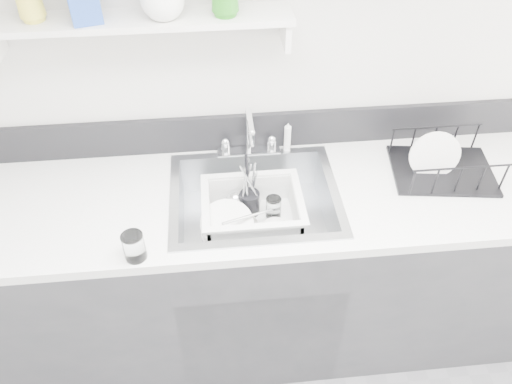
{
  "coord_description": "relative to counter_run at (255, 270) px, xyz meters",
  "views": [
    {
      "loc": [
        -0.13,
        -0.18,
        2.22
      ],
      "look_at": [
        0.0,
        1.14,
        0.98
      ],
      "focal_mm": 35.0,
      "sensor_mm": 36.0,
      "label": 1
    }
  ],
  "objects": [
    {
      "name": "dish_rack",
      "position": [
        0.75,
        0.06,
        0.53
      ],
      "size": [
        0.43,
        0.34,
        0.14
      ],
      "primitive_type": null,
      "rotation": [
        0.0,
        0.0,
        -0.14
      ],
      "color": "black",
      "rests_on": "counter_run"
    },
    {
      "name": "ladle",
      "position": [
        -0.04,
        0.01,
        0.35
      ],
      "size": [
        0.23,
        0.31,
        0.08
      ],
      "primitive_type": null,
      "rotation": [
        0.0,
        0.0,
        -1.09
      ],
      "color": "silver",
      "rests_on": "wash_tub"
    },
    {
      "name": "sink",
      "position": [
        0.0,
        0.0,
        0.37
      ],
      "size": [
        0.64,
        0.52,
        0.2
      ],
      "primitive_type": null,
      "color": "silver",
      "rests_on": "counter_run"
    },
    {
      "name": "counter_run",
      "position": [
        0.0,
        0.0,
        0.0
      ],
      "size": [
        3.2,
        0.62,
        0.92
      ],
      "color": "#2C2C30",
      "rests_on": "ground"
    },
    {
      "name": "side_sprayer",
      "position": [
        0.16,
        0.25,
        0.53
      ],
      "size": [
        0.03,
        0.03,
        0.14
      ],
      "primitive_type": "cylinder",
      "color": "silver",
      "rests_on": "counter_run"
    },
    {
      "name": "tumbler_counter",
      "position": [
        -0.42,
        -0.26,
        0.51
      ],
      "size": [
        0.08,
        0.08,
        0.1
      ],
      "primitive_type": "cylinder",
      "rotation": [
        0.0,
        0.0,
        -0.16
      ],
      "color": "white",
      "rests_on": "counter_run"
    },
    {
      "name": "room_shell",
      "position": [
        0.0,
        -0.8,
        1.22
      ],
      "size": [
        3.5,
        3.0,
        2.6
      ],
      "color": "silver",
      "rests_on": "ground"
    },
    {
      "name": "tumbler_in_tub",
      "position": [
        0.08,
        0.03,
        0.35
      ],
      "size": [
        0.08,
        0.08,
        0.09
      ],
      "primitive_type": "cylinder",
      "rotation": [
        0.0,
        0.0,
        0.43
      ],
      "color": "white",
      "rests_on": "wash_tub"
    },
    {
      "name": "wash_tub",
      "position": [
        -0.01,
        -0.0,
        0.37
      ],
      "size": [
        0.43,
        0.38,
        0.15
      ],
      "primitive_type": null,
      "rotation": [
        0.0,
        0.0,
        0.18
      ],
      "color": "silver",
      "rests_on": "sink"
    },
    {
      "name": "utensil_cup",
      "position": [
        -0.01,
        0.06,
        0.37
      ],
      "size": [
        0.08,
        0.08,
        0.27
      ],
      "rotation": [
        0.0,
        0.0,
        -0.01
      ],
      "color": "black",
      "rests_on": "wash_tub"
    },
    {
      "name": "bowl_small",
      "position": [
        0.08,
        -0.06,
        0.32
      ],
      "size": [
        0.13,
        0.13,
        0.03
      ],
      "primitive_type": "imported",
      "rotation": [
        0.0,
        0.0,
        -0.29
      ],
      "color": "white",
      "rests_on": "wash_tub"
    },
    {
      "name": "wall_shelf",
      "position": [
        -0.35,
        0.23,
        1.05
      ],
      "size": [
        1.0,
        0.16,
        0.12
      ],
      "color": "silver",
      "rests_on": "room_shell"
    },
    {
      "name": "backsplash",
      "position": [
        0.0,
        0.3,
        0.54
      ],
      "size": [
        3.2,
        0.02,
        0.16
      ],
      "primitive_type": "cube",
      "color": "black",
      "rests_on": "counter_run"
    },
    {
      "name": "faucet",
      "position": [
        0.0,
        0.25,
        0.52
      ],
      "size": [
        0.26,
        0.18,
        0.23
      ],
      "color": "silver",
      "rests_on": "counter_run"
    },
    {
      "name": "plate_stack",
      "position": [
        -0.1,
        -0.05,
        0.33
      ],
      "size": [
        0.25,
        0.24,
        0.1
      ],
      "rotation": [
        0.0,
        0.0,
        -0.23
      ],
      "color": "white",
      "rests_on": "wash_tub"
    }
  ]
}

